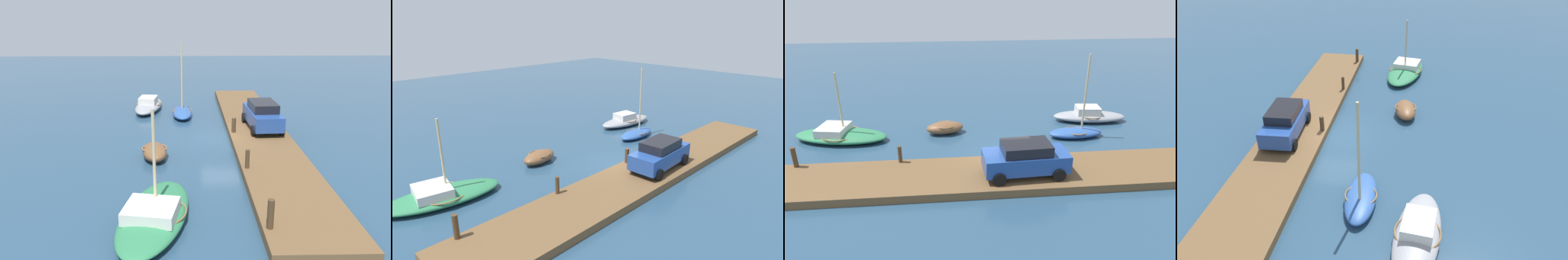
% 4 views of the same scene
% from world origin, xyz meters
% --- Properties ---
extents(ground_plane, '(84.00, 84.00, 0.00)m').
position_xyz_m(ground_plane, '(0.00, 0.00, 0.00)').
color(ground_plane, navy).
extents(dock_platform, '(24.80, 3.52, 0.42)m').
position_xyz_m(dock_platform, '(0.00, -2.19, 0.21)').
color(dock_platform, brown).
rests_on(dock_platform, ground_plane).
extents(sailboat_green, '(6.14, 3.32, 4.34)m').
position_xyz_m(sailboat_green, '(-9.72, 3.40, 0.38)').
color(sailboat_green, '#2D7A4C').
rests_on(sailboat_green, ground_plane).
extents(rowboat_blue, '(3.52, 1.54, 5.31)m').
position_xyz_m(rowboat_blue, '(5.19, 2.49, 0.35)').
color(rowboat_blue, '#2D569E').
rests_on(rowboat_blue, ground_plane).
extents(dinghy_brown, '(2.58, 1.64, 0.77)m').
position_xyz_m(dinghy_brown, '(-3.17, 3.87, 0.40)').
color(dinghy_brown, brown).
rests_on(dinghy_brown, ground_plane).
extents(motorboat_grey, '(5.20, 2.35, 1.08)m').
position_xyz_m(motorboat_grey, '(7.07, 5.10, 0.41)').
color(motorboat_grey, '#939399').
rests_on(motorboat_grey, ground_plane).
extents(mooring_post_west, '(0.24, 0.24, 1.08)m').
position_xyz_m(mooring_post_west, '(-10.83, -0.69, 0.96)').
color(mooring_post_west, '#47331E').
rests_on(mooring_post_west, dock_platform).
extents(mooring_post_mid_west, '(0.20, 0.20, 0.91)m').
position_xyz_m(mooring_post_mid_west, '(-5.52, -0.69, 0.87)').
color(mooring_post_mid_west, '#47331E').
rests_on(mooring_post_mid_west, dock_platform).
extents(mooring_post_mid_east, '(0.25, 0.25, 0.90)m').
position_xyz_m(mooring_post_mid_east, '(0.04, -0.69, 0.87)').
color(mooring_post_mid_east, '#47331E').
rests_on(mooring_post_mid_east, dock_platform).
extents(parked_car, '(4.21, 2.11, 1.71)m').
position_xyz_m(parked_car, '(0.76, -2.55, 1.31)').
color(parked_car, '#234793').
rests_on(parked_car, dock_platform).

